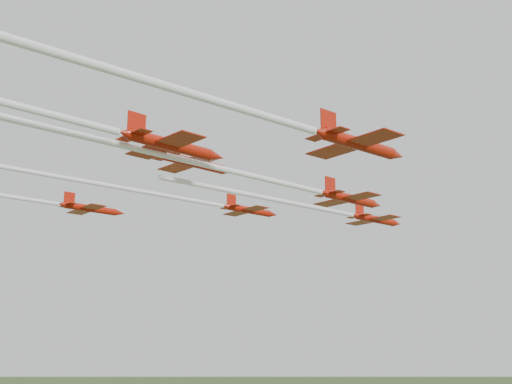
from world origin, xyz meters
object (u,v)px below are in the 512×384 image
Objects in this scene: jet_row2_left at (189,200)px; jet_row3_mid at (97,139)px; jet_row2_right at (276,181)px; jet_lead at (335,211)px; jet_row3_right at (260,114)px.

jet_row3_mid reaches higher than jet_row2_left.
jet_row2_right is (21.34, -8.78, -2.69)m from jet_row2_left.
jet_row3_right is at bearing -54.50° from jet_lead.
jet_row2_left reaches higher than jet_row3_right.
jet_row3_right is (32.13, -25.74, -2.67)m from jet_row2_left.
jet_lead is at bearing 56.66° from jet_row2_left.
jet_row2_left is (-14.70, -14.47, 1.14)m from jet_lead.
jet_row2_right is 20.10m from jet_row3_right.
jet_row3_mid is (-12.07, -14.58, 3.38)m from jet_row2_right.
jet_row2_left is 25.13m from jet_row3_mid.
jet_row2_left reaches higher than jet_lead.
jet_row3_mid is 23.24m from jet_row3_right.
jet_row2_left is at bearing 168.04° from jet_row2_right.
jet_row3_right is (10.79, -16.96, 0.03)m from jet_row2_right.
jet_row2_right is (6.64, -23.24, -1.55)m from jet_lead.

